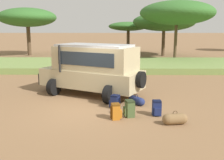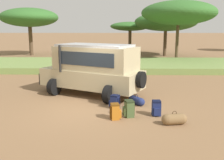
# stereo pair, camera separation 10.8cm
# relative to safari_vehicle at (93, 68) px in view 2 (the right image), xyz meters

# --- Properties ---
(ground_plane) EXTENTS (320.00, 320.00, 0.00)m
(ground_plane) POSITION_rel_safari_vehicle_xyz_m (-0.03, -2.30, -1.29)
(ground_plane) COLOR olive
(grass_bank) EXTENTS (120.00, 7.00, 0.44)m
(grass_bank) POSITION_rel_safari_vehicle_xyz_m (-0.03, 8.95, -1.07)
(grass_bank) COLOR olive
(grass_bank) RESTS_ON ground_plane
(safari_vehicle) EXTENTS (5.34, 3.96, 2.44)m
(safari_vehicle) POSITION_rel_safari_vehicle_xyz_m (0.00, 0.00, 0.00)
(safari_vehicle) COLOR tan
(safari_vehicle) RESTS_ON ground_plane
(backpack_beside_front_wheel) EXTENTS (0.43, 0.37, 0.58)m
(backpack_beside_front_wheel) POSITION_rel_safari_vehicle_xyz_m (1.09, -3.48, -1.01)
(backpack_beside_front_wheel) COLOR #B26619
(backpack_beside_front_wheel) RESTS_ON ground_plane
(backpack_cluster_center) EXTENTS (0.32, 0.39, 0.58)m
(backpack_cluster_center) POSITION_rel_safari_vehicle_xyz_m (2.61, -3.06, -1.01)
(backpack_cluster_center) COLOR navy
(backpack_cluster_center) RESTS_ON ground_plane
(backpack_near_rear_wheel) EXTENTS (0.45, 0.45, 0.61)m
(backpack_near_rear_wheel) POSITION_rel_safari_vehicle_xyz_m (1.59, -3.19, -1.00)
(backpack_near_rear_wheel) COLOR #42562D
(backpack_near_rear_wheel) RESTS_ON ground_plane
(backpack_outermost) EXTENTS (0.46, 0.41, 0.55)m
(backpack_outermost) POSITION_rel_safari_vehicle_xyz_m (1.06, -2.19, -1.02)
(backpack_outermost) COLOR navy
(backpack_outermost) RESTS_ON ground_plane
(duffel_bag_low_black_case) EXTENTS (0.66, 0.81, 0.44)m
(duffel_bag_low_black_case) POSITION_rel_safari_vehicle_xyz_m (1.98, -1.61, -1.13)
(duffel_bag_low_black_case) COLOR navy
(duffel_bag_low_black_case) RESTS_ON ground_plane
(duffel_bag_soft_canvas) EXTENTS (0.87, 0.44, 0.48)m
(duffel_bag_soft_canvas) POSITION_rel_safari_vehicle_xyz_m (3.08, -3.96, -1.11)
(duffel_bag_soft_canvas) COLOR brown
(duffel_bag_soft_canvas) RESTS_ON ground_plane
(acacia_tree_left_mid) EXTENTS (6.59, 6.91, 5.46)m
(acacia_tree_left_mid) POSITION_rel_safari_vehicle_xyz_m (-9.05, 18.48, 3.06)
(acacia_tree_left_mid) COLOR brown
(acacia_tree_left_mid) RESTS_ON ground_plane
(acacia_tree_centre_back) EXTENTS (5.23, 5.59, 3.98)m
(acacia_tree_centre_back) POSITION_rel_safari_vehicle_xyz_m (2.80, 22.78, 2.07)
(acacia_tree_centre_back) COLOR brown
(acacia_tree_centre_back) RESTS_ON ground_plane
(acacia_tree_right_mid) EXTENTS (7.08, 6.95, 4.92)m
(acacia_tree_right_mid) POSITION_rel_safari_vehicle_xyz_m (6.62, 18.12, 2.57)
(acacia_tree_right_mid) COLOR brown
(acacia_tree_right_mid) RESTS_ON ground_plane
(acacia_tree_far_right) EXTENTS (6.83, 7.30, 5.66)m
(acacia_tree_far_right) POSITION_rel_safari_vehicle_xyz_m (6.77, 12.65, 3.25)
(acacia_tree_far_right) COLOR brown
(acacia_tree_far_right) RESTS_ON ground_plane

